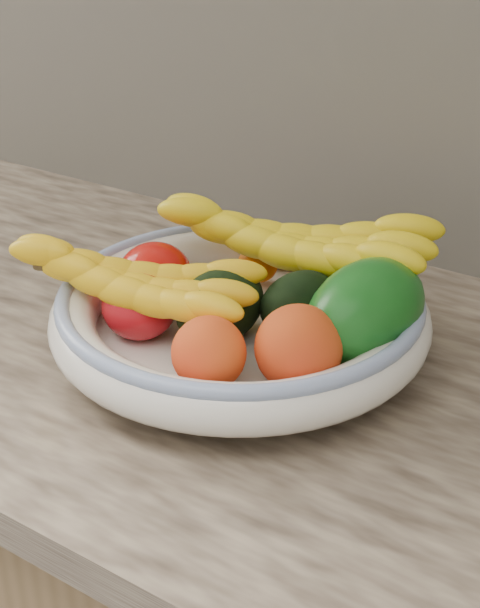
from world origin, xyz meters
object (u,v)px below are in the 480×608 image
(green_mango, at_px, (366,312))
(banana_bunch_back, at_px, (291,249))
(banana_bunch_front, at_px, (132,288))
(fruit_bowl, at_px, (240,314))

(green_mango, relative_size, banana_bunch_back, 0.45)
(green_mango, height_order, banana_bunch_back, green_mango)
(green_mango, height_order, banana_bunch_front, green_mango)
(fruit_bowl, xyz_separation_m, green_mango, (0.13, 0.03, 0.03))
(fruit_bowl, relative_size, banana_bunch_back, 1.18)
(fruit_bowl, height_order, banana_bunch_back, banana_bunch_back)
(fruit_bowl, xyz_separation_m, banana_bunch_back, (0.01, 0.09, 0.04))
(banana_bunch_back, bearing_deg, green_mango, -38.60)
(banana_bunch_back, relative_size, banana_bunch_front, 1.20)
(banana_bunch_front, bearing_deg, green_mango, 5.70)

